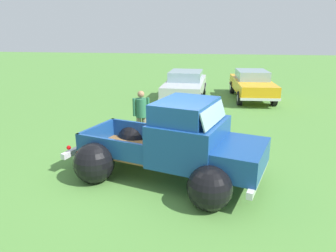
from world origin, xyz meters
name	(u,v)px	position (x,y,z in m)	size (l,w,h in m)	color
ground_plane	(164,175)	(0.00, 0.00, 0.00)	(80.00, 80.00, 0.00)	#548C3D
vintage_pickup_truck	(178,149)	(0.37, -0.11, 0.76)	(4.98, 3.73, 1.96)	black
show_car_0	(185,84)	(-0.28, 8.73, 0.78)	(1.97, 4.70, 1.43)	black
show_car_1	(252,84)	(3.03, 9.46, 0.78)	(2.09, 4.63, 1.43)	black
spectator_0	(141,113)	(-1.09, 2.43, 0.91)	(0.52, 0.45, 1.61)	gray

